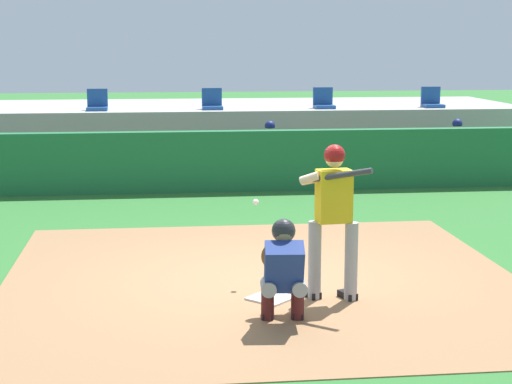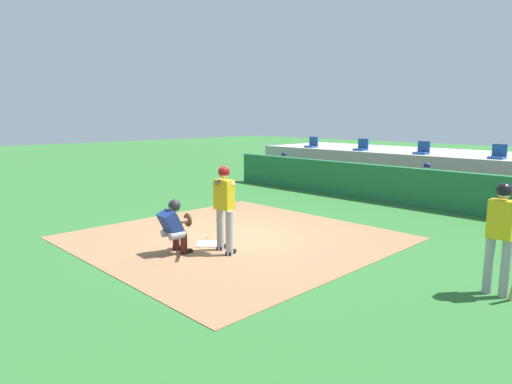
{
  "view_description": "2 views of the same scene",
  "coord_description": "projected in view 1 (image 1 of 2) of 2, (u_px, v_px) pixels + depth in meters",
  "views": [
    {
      "loc": [
        -1.27,
        -10.15,
        2.94
      ],
      "look_at": [
        0.0,
        0.7,
        1.0
      ],
      "focal_mm": 59.71,
      "sensor_mm": 36.0,
      "label": 1
    },
    {
      "loc": [
        7.42,
        -6.59,
        2.77
      ],
      "look_at": [
        0.0,
        0.7,
        1.0
      ],
      "focal_mm": 31.07,
      "sensor_mm": 36.0,
      "label": 2
    }
  ],
  "objects": [
    {
      "name": "ground_plane",
      "position": [
        263.0,
        281.0,
        10.59
      ],
      "size": [
        80.0,
        80.0,
        0.0
      ],
      "primitive_type": "plane",
      "color": "#2D6B2D"
    },
    {
      "name": "dirt_infield",
      "position": [
        263.0,
        280.0,
        10.59
      ],
      "size": [
        6.4,
        6.4,
        0.01
      ],
      "primitive_type": "cube",
      "color": "#936B47",
      "rests_on": "ground"
    },
    {
      "name": "home_plate",
      "position": [
        271.0,
        298.0,
        9.8
      ],
      "size": [
        0.62,
        0.62,
        0.02
      ],
      "primitive_type": "cube",
      "rotation": [
        0.0,
        0.0,
        0.79
      ],
      "color": "white",
      "rests_on": "dirt_infield"
    },
    {
      "name": "batter_at_plate",
      "position": [
        333.0,
        212.0,
        9.62
      ],
      "size": [
        0.76,
        0.69,
        1.8
      ],
      "color": "#99999E",
      "rests_on": "ground"
    },
    {
      "name": "catcher_crouched",
      "position": [
        283.0,
        267.0,
        8.9
      ],
      "size": [
        0.51,
        1.95,
        1.13
      ],
      "color": "gray",
      "rests_on": "ground"
    },
    {
      "name": "dugout_wall",
      "position": [
        222.0,
        161.0,
        16.84
      ],
      "size": [
        13.0,
        0.3,
        1.2
      ],
      "primitive_type": "cube",
      "color": "#1E6638",
      "rests_on": "ground"
    },
    {
      "name": "dugout_bench",
      "position": [
        219.0,
        172.0,
        17.88
      ],
      "size": [
        11.8,
        0.44,
        0.45
      ],
      "primitive_type": "cube",
      "color": "olive",
      "rests_on": "ground"
    },
    {
      "name": "dugout_player_1",
      "position": [
        271.0,
        151.0,
        17.78
      ],
      "size": [
        0.49,
        0.7,
        1.3
      ],
      "color": "#939399",
      "rests_on": "ground"
    },
    {
      "name": "dugout_player_2",
      "position": [
        458.0,
        148.0,
        18.24
      ],
      "size": [
        0.49,
        0.7,
        1.3
      ],
      "color": "#939399",
      "rests_on": "ground"
    },
    {
      "name": "stands_platform",
      "position": [
        209.0,
        133.0,
        21.12
      ],
      "size": [
        15.0,
        4.4,
        1.4
      ],
      "primitive_type": "cube",
      "color": "#9E9E99",
      "rests_on": "ground"
    },
    {
      "name": "stadium_seat_1",
      "position": [
        97.0,
        104.0,
        19.19
      ],
      "size": [
        0.46,
        0.46,
        0.48
      ],
      "color": "#1E478C",
      "rests_on": "stands_platform"
    },
    {
      "name": "stadium_seat_2",
      "position": [
        212.0,
        103.0,
        19.49
      ],
      "size": [
        0.46,
        0.46,
        0.48
      ],
      "color": "#1E478C",
      "rests_on": "stands_platform"
    },
    {
      "name": "stadium_seat_3",
      "position": [
        324.0,
        102.0,
        19.79
      ],
      "size": [
        0.46,
        0.46,
        0.48
      ],
      "color": "#1E478C",
      "rests_on": "stands_platform"
    },
    {
      "name": "stadium_seat_4",
      "position": [
        432.0,
        102.0,
        20.08
      ],
      "size": [
        0.46,
        0.46,
        0.48
      ],
      "color": "#1E478C",
      "rests_on": "stands_platform"
    }
  ]
}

